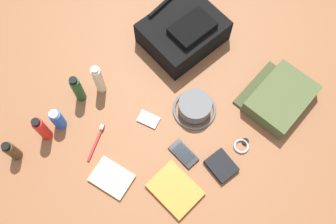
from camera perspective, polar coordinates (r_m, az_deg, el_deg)
ground_plane at (r=1.52m, az=-0.00°, el=-0.75°), size 2.64×2.02×0.02m
backpack at (r=1.63m, az=2.42°, el=12.39°), size 0.36×0.31×0.15m
toiletry_pouch at (r=1.57m, az=17.05°, el=2.09°), size 0.27×0.24×0.07m
bucket_hat at (r=1.49m, az=4.20°, el=0.74°), size 0.18×0.18×0.07m
cologne_bottle at (r=1.52m, az=-23.19°, el=-5.59°), size 0.04×0.04×0.12m
sunscreen_spray at (r=1.49m, az=-19.08°, el=-2.52°), size 0.04×0.04×0.15m
deodorant_spray at (r=1.51m, az=-16.86°, el=-1.10°), size 0.05×0.05×0.12m
shampoo_bottle at (r=1.52m, az=-13.94°, el=3.51°), size 0.04×0.04×0.16m
lotion_bottle at (r=1.51m, az=-10.80°, el=5.01°), size 0.04×0.04×0.17m
travel_guidebook at (r=1.41m, az=1.10°, el=-12.03°), size 0.15×0.19×0.02m
cell_phone at (r=1.45m, az=2.44°, el=-6.52°), size 0.07×0.12×0.01m
media_player at (r=1.50m, az=-3.06°, el=-1.18°), size 0.07×0.09×0.01m
wristwatch at (r=1.49m, az=11.45°, el=-5.15°), size 0.07×0.06×0.01m
toothbrush at (r=1.49m, az=-11.04°, el=-4.35°), size 0.15×0.07×0.02m
wallet at (r=1.44m, az=8.33°, el=-8.31°), size 0.11×0.13×0.02m
notepad at (r=1.44m, az=-8.78°, el=-10.14°), size 0.14×0.17×0.02m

